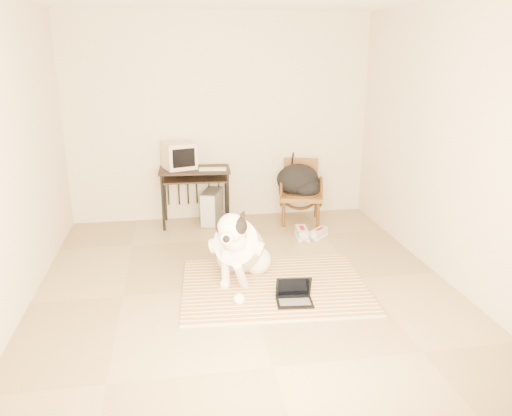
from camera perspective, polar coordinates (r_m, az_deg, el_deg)
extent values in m
plane|color=#927D59|center=(4.93, -1.14, -9.02)|extent=(4.50, 4.50, 0.00)
plane|color=beige|center=(6.70, -4.09, 10.13)|extent=(4.50, 0.00, 4.50)
plane|color=beige|center=(2.37, 6.72, -3.60)|extent=(4.50, 0.00, 4.50)
plane|color=beige|center=(4.65, -26.52, 5.13)|extent=(0.00, 4.50, 4.50)
plane|color=beige|center=(5.17, 21.41, 6.82)|extent=(0.00, 4.50, 4.50)
cube|color=#B46722|center=(4.45, 3.06, -11.97)|extent=(1.79, 0.39, 0.02)
cube|color=#3A7542|center=(4.69, 2.55, -10.36)|extent=(1.79, 0.39, 0.02)
cube|color=#5A376F|center=(4.93, 2.10, -8.90)|extent=(1.79, 0.39, 0.02)
cube|color=#CF8F42|center=(5.17, 1.70, -7.57)|extent=(1.79, 0.39, 0.02)
cube|color=beige|center=(5.42, 1.33, -6.37)|extent=(1.79, 0.39, 0.02)
sphere|color=white|center=(5.21, -2.91, -5.75)|extent=(0.29, 0.29, 0.29)
sphere|color=white|center=(5.15, 0.10, -6.01)|extent=(0.29, 0.29, 0.29)
ellipsoid|color=white|center=(5.16, -1.44, -5.69)|extent=(0.36, 0.32, 0.29)
ellipsoid|color=white|center=(4.93, -1.93, -4.36)|extent=(0.58, 0.75, 0.63)
cylinder|color=white|center=(4.94, -1.89, -4.31)|extent=(0.60, 0.68, 0.57)
sphere|color=white|center=(4.71, -2.48, -3.60)|extent=(0.24, 0.24, 0.24)
sphere|color=white|center=(4.57, -2.79, -2.25)|extent=(0.27, 0.27, 0.27)
ellipsoid|color=black|center=(4.55, -2.30, -2.08)|extent=(0.21, 0.23, 0.19)
cylinder|color=white|center=(4.48, -3.16, -3.22)|extent=(0.15, 0.17, 0.11)
sphere|color=black|center=(4.41, -3.41, -3.56)|extent=(0.06, 0.06, 0.06)
cone|color=black|center=(4.61, -3.68, -0.71)|extent=(0.14, 0.16, 0.17)
cone|color=black|center=(4.57, -1.57, -0.85)|extent=(0.15, 0.15, 0.17)
torus|color=silver|center=(4.67, -2.54, -3.15)|extent=(0.27, 0.20, 0.22)
cylinder|color=white|center=(4.83, -3.54, -6.78)|extent=(0.12, 0.14, 0.40)
cylinder|color=white|center=(4.70, -1.71, -7.80)|extent=(0.20, 0.36, 0.41)
sphere|color=white|center=(4.88, -3.58, -8.69)|extent=(0.10, 0.10, 0.10)
sphere|color=white|center=(4.59, -1.96, -10.37)|extent=(0.11, 0.11, 0.11)
cone|color=black|center=(5.43, -1.02, -5.76)|extent=(0.10, 0.40, 0.10)
cube|color=black|center=(4.60, 4.43, -10.70)|extent=(0.35, 0.26, 0.02)
cube|color=#4F4F51|center=(4.59, 4.45, -10.64)|extent=(0.29, 0.16, 0.00)
cube|color=black|center=(4.62, 4.31, -8.99)|extent=(0.33, 0.11, 0.21)
cube|color=black|center=(4.61, 4.33, -9.01)|extent=(0.29, 0.09, 0.19)
cube|color=black|center=(6.51, -7.03, 4.36)|extent=(0.93, 0.55, 0.03)
cube|color=black|center=(6.49, -6.97, 3.27)|extent=(0.82, 0.44, 0.02)
cylinder|color=black|center=(6.42, -10.59, 0.52)|extent=(0.04, 0.04, 0.72)
cylinder|color=black|center=(6.82, -10.37, 1.54)|extent=(0.04, 0.04, 0.72)
cylinder|color=black|center=(6.41, -3.22, 0.77)|extent=(0.04, 0.04, 0.72)
cylinder|color=black|center=(6.81, -3.44, 1.78)|extent=(0.04, 0.04, 0.72)
cube|color=beige|center=(6.52, -8.78, 5.95)|extent=(0.46, 0.45, 0.33)
cube|color=black|center=(6.36, -8.26, 5.68)|extent=(0.28, 0.10, 0.24)
cube|color=beige|center=(6.41, -4.96, 4.46)|extent=(0.36, 0.17, 0.02)
cube|color=#4F4F51|center=(6.67, -5.03, 0.14)|extent=(0.34, 0.51, 0.44)
cube|color=silver|center=(6.45, -5.55, -0.47)|extent=(0.18, 0.07, 0.42)
cube|color=brown|center=(6.67, 5.13, 1.41)|extent=(0.64, 0.63, 0.06)
cylinder|color=#321E0D|center=(6.66, 5.13, 1.72)|extent=(0.50, 0.50, 0.04)
cube|color=brown|center=(6.84, 5.12, 3.99)|extent=(0.46, 0.14, 0.41)
cylinder|color=#321E0D|center=(6.51, 3.17, -0.75)|extent=(0.04, 0.04, 0.34)
cylinder|color=#321E0D|center=(6.94, 3.18, 0.40)|extent=(0.04, 0.04, 0.34)
cylinder|color=#321E0D|center=(6.53, 7.10, -0.81)|extent=(0.04, 0.04, 0.34)
cylinder|color=#321E0D|center=(6.95, 6.87, 0.34)|extent=(0.04, 0.04, 0.34)
ellipsoid|color=black|center=(6.62, 4.79, 3.26)|extent=(0.56, 0.46, 0.42)
ellipsoid|color=black|center=(6.56, 5.85, 2.32)|extent=(0.35, 0.29, 0.24)
cube|color=white|center=(6.21, 5.27, -3.19)|extent=(0.16, 0.34, 0.03)
cube|color=#97979C|center=(6.20, 5.29, -2.80)|extent=(0.16, 0.33, 0.11)
cube|color=maroon|center=(6.18, 5.30, -2.42)|extent=(0.07, 0.17, 0.02)
cube|color=white|center=(6.24, 7.17, -3.18)|extent=(0.29, 0.28, 0.03)
cube|color=#97979C|center=(6.23, 7.18, -2.84)|extent=(0.28, 0.27, 0.09)
cube|color=maroon|center=(6.22, 7.20, -2.50)|extent=(0.14, 0.14, 0.02)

